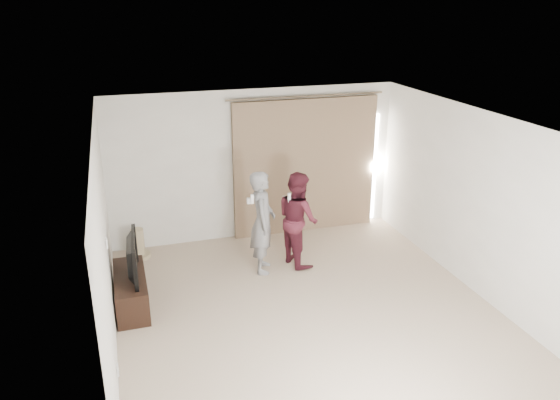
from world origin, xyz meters
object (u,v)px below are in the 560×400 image
(tv, at_px, (127,257))
(person_woman, at_px, (298,218))
(person_man, at_px, (262,222))
(tv_console, at_px, (131,291))

(tv, xyz_separation_m, person_woman, (2.61, 0.58, 0.01))
(person_man, height_order, person_woman, person_man)
(tv_console, height_order, tv, tv)
(tv_console, distance_m, tv, 0.51)
(tv_console, height_order, person_man, person_man)
(person_woman, bearing_deg, person_man, -171.44)
(person_man, bearing_deg, person_woman, 8.56)
(tv, distance_m, person_woman, 2.68)
(tv, xyz_separation_m, person_man, (2.01, 0.49, 0.06))
(tv_console, relative_size, person_man, 0.75)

